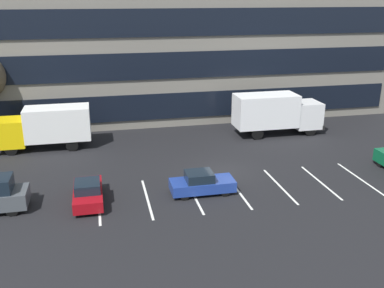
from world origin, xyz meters
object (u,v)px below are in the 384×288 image
sedan_navy (202,183)px  box_truck_yellow (46,126)px  sedan_maroon (88,192)px  box_truck_white (276,112)px

sedan_navy → box_truck_yellow: bearing=133.1°
sedan_navy → sedan_maroon: (-6.71, 0.15, 0.00)m
box_truck_yellow → sedan_navy: size_ratio=1.82×
box_truck_white → sedan_navy: bearing=-131.4°
box_truck_yellow → sedan_navy: (9.82, -10.49, -1.19)m
box_truck_white → sedan_navy: (-8.96, -10.16, -1.32)m
box_truck_white → sedan_maroon: bearing=-147.4°
box_truck_yellow → sedan_maroon: 10.86m
sedan_maroon → box_truck_yellow: bearing=106.7°
box_truck_yellow → box_truck_white: (18.78, -0.33, 0.13)m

